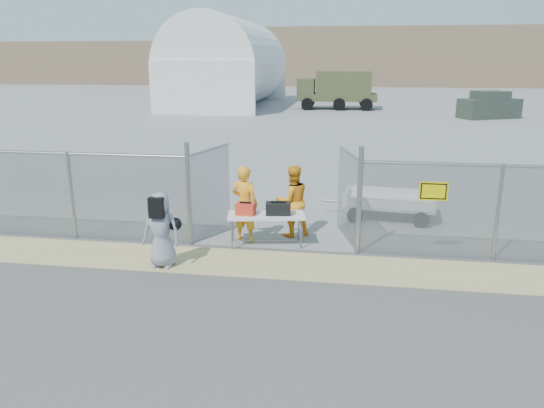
% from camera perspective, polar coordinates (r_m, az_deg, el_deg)
% --- Properties ---
extents(ground, '(160.00, 160.00, 0.00)m').
position_cam_1_polar(ground, '(10.82, -1.64, -8.43)').
color(ground, '#454242').
extents(tarmac_inside, '(160.00, 80.00, 0.01)m').
position_cam_1_polar(tarmac_inside, '(51.94, 6.88, 10.52)').
color(tarmac_inside, gray).
rests_on(tarmac_inside, ground).
extents(dirt_strip, '(44.00, 1.60, 0.01)m').
position_cam_1_polar(dirt_strip, '(11.73, -0.75, -6.45)').
color(dirt_strip, tan).
rests_on(dirt_strip, ground).
extents(distant_hills, '(140.00, 6.00, 9.00)m').
position_cam_1_polar(distant_hills, '(87.79, 11.28, 15.26)').
color(distant_hills, '#7F684F').
rests_on(distant_hills, ground).
extents(chain_link_fence, '(40.00, 0.20, 2.20)m').
position_cam_1_polar(chain_link_fence, '(12.31, 0.00, 0.00)').
color(chain_link_fence, gray).
rests_on(chain_link_fence, ground).
extents(quonset_hangar, '(9.00, 18.00, 8.00)m').
position_cam_1_polar(quonset_hangar, '(51.11, -4.72, 14.99)').
color(quonset_hangar, white).
rests_on(quonset_hangar, ground).
extents(folding_table, '(1.94, 1.08, 0.78)m').
position_cam_1_polar(folding_table, '(12.75, -0.63, -2.79)').
color(folding_table, white).
rests_on(folding_table, ground).
extents(orange_bag, '(0.46, 0.32, 0.28)m').
position_cam_1_polar(orange_bag, '(12.60, -2.87, -0.53)').
color(orange_bag, red).
rests_on(orange_bag, folding_table).
extents(black_duffel, '(0.63, 0.42, 0.28)m').
position_cam_1_polar(black_duffel, '(12.61, 0.67, -0.49)').
color(black_duffel, black).
rests_on(black_duffel, folding_table).
extents(security_worker_left, '(0.80, 0.64, 1.90)m').
position_cam_1_polar(security_worker_left, '(12.91, -2.95, 0.01)').
color(security_worker_left, orange).
rests_on(security_worker_left, ground).
extents(security_worker_right, '(1.10, 1.02, 1.82)m').
position_cam_1_polar(security_worker_right, '(13.30, 2.21, 0.32)').
color(security_worker_right, orange).
rests_on(security_worker_right, ground).
extents(visitor, '(0.82, 0.55, 1.65)m').
position_cam_1_polar(visitor, '(11.59, -11.82, -2.75)').
color(visitor, gray).
rests_on(visitor, ground).
extents(utility_trailer, '(3.37, 1.98, 0.78)m').
position_cam_1_polar(utility_trailer, '(15.26, 12.49, -0.09)').
color(utility_trailer, white).
rests_on(utility_trailer, ground).
extents(military_truck, '(6.89, 2.73, 3.25)m').
position_cam_1_polar(military_truck, '(47.63, 7.02, 12.03)').
color(military_truck, '#464C2A').
rests_on(military_truck, ground).
extents(parked_vehicle_near, '(4.76, 3.64, 1.96)m').
position_cam_1_polar(parked_vehicle_near, '(43.18, 22.34, 9.81)').
color(parked_vehicle_near, '#343F33').
rests_on(parked_vehicle_near, ground).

